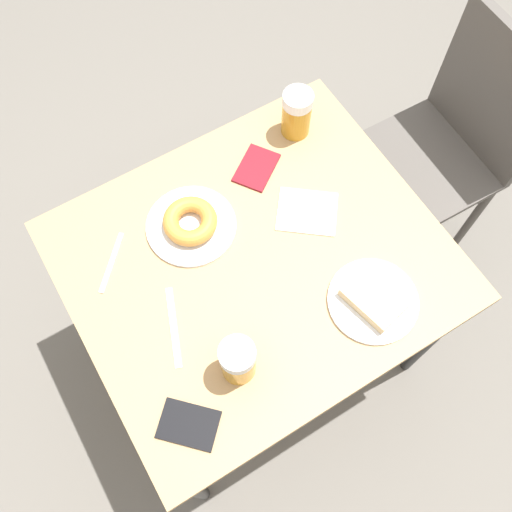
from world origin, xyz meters
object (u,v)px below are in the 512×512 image
at_px(plate_with_donut, 191,223).
at_px(passport_far_edge, 189,424).
at_px(napkin_folded, 307,212).
at_px(chair, 455,136).
at_px(knife, 174,327).
at_px(passport_near_edge, 256,168).
at_px(beer_mug_left, 297,113).
at_px(beer_mug_center, 238,361).
at_px(fork, 112,262).
at_px(plate_with_cake, 374,300).

relative_size(plate_with_donut, passport_far_edge, 1.49).
xyz_separation_m(plate_with_donut, napkin_folded, (0.12, 0.27, -0.02)).
relative_size(chair, knife, 4.79).
height_order(knife, passport_near_edge, passport_near_edge).
distance_m(beer_mug_left, beer_mug_center, 0.67).
bearing_deg(fork, beer_mug_left, 99.51).
bearing_deg(beer_mug_left, knife, -59.29).
xyz_separation_m(plate_with_donut, passport_far_edge, (0.42, -0.24, -0.02)).
bearing_deg(passport_near_edge, fork, -83.73).
xyz_separation_m(plate_with_cake, passport_far_edge, (0.02, -0.51, -0.01)).
bearing_deg(plate_with_donut, fork, -93.81).
height_order(chair, beer_mug_center, chair).
relative_size(plate_with_donut, knife, 1.20).
relative_size(chair, beer_mug_center, 6.42).
height_order(plate_with_cake, plate_with_donut, plate_with_donut).
height_order(chair, passport_near_edge, chair).
relative_size(beer_mug_left, passport_near_edge, 0.92).
height_order(plate_with_donut, beer_mug_center, beer_mug_center).
distance_m(beer_mug_center, passport_far_edge, 0.18).
xyz_separation_m(plate_with_donut, beer_mug_center, (0.37, -0.08, 0.05)).
bearing_deg(plate_with_cake, knife, -113.61).
bearing_deg(chair, knife, -79.79).
bearing_deg(knife, passport_far_edge, -19.49).
bearing_deg(passport_far_edge, plate_with_donut, 150.74).
height_order(plate_with_donut, passport_far_edge, plate_with_donut).
bearing_deg(passport_far_edge, fork, 177.12).
bearing_deg(beer_mug_left, fork, -80.49).
height_order(plate_with_cake, passport_far_edge, plate_with_cake).
bearing_deg(plate_with_cake, passport_near_edge, -174.78).
distance_m(beer_mug_left, passport_far_edge, 0.82).
xyz_separation_m(passport_near_edge, passport_far_edge, (0.48, -0.46, 0.00)).
height_order(beer_mug_left, knife, beer_mug_left).
bearing_deg(passport_near_edge, beer_mug_center, -35.56).
xyz_separation_m(beer_mug_left, beer_mug_center, (0.48, -0.46, 0.00)).
xyz_separation_m(chair, beer_mug_center, (0.32, -0.96, 0.26)).
distance_m(knife, passport_far_edge, 0.22).
bearing_deg(chair, passport_near_edge, -98.35).
bearing_deg(napkin_folded, chair, 96.00).
relative_size(chair, plate_with_cake, 4.20).
height_order(plate_with_donut, passport_near_edge, plate_with_donut).
bearing_deg(passport_near_edge, passport_far_edge, -43.88).
distance_m(beer_mug_left, napkin_folded, 0.26).
distance_m(plate_with_cake, fork, 0.64).
xyz_separation_m(plate_with_cake, fork, (-0.41, -0.49, -0.01)).
distance_m(plate_with_cake, plate_with_donut, 0.48).
bearing_deg(plate_with_cake, fork, -130.36).
xyz_separation_m(beer_mug_left, passport_far_edge, (0.53, -0.62, -0.07)).
relative_size(beer_mug_left, beer_mug_center, 1.00).
distance_m(plate_with_donut, passport_near_edge, 0.24).
bearing_deg(beer_mug_left, passport_near_edge, -71.57).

